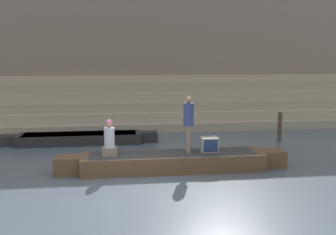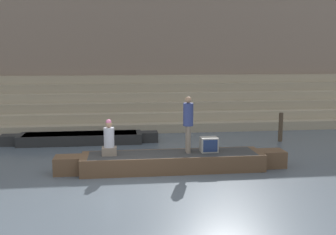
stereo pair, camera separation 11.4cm
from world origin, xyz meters
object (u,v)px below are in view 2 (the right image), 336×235
Objects in this scene: mooring_post at (281,127)px; person_standing at (188,120)px; person_rowing at (109,140)px; moored_boat_shore at (81,138)px; rowboat_main at (173,161)px; tv_set at (209,144)px.

person_standing is at bearing -142.20° from mooring_post.
moored_boat_shore is (-1.22, 4.02, -0.74)m from person_rowing.
person_rowing is (-1.88, 0.03, 0.68)m from rowboat_main.
rowboat_main is at bearing -179.90° from person_standing.
rowboat_main is 1.21m from tv_set.
person_standing is 0.28× the size of moored_boat_shore.
tv_set is 5.82m from moored_boat_shore.
rowboat_main is 5.10m from moored_boat_shore.
moored_boat_shore is at bearing 134.71° from tv_set.
moored_boat_shore is at bearing 129.01° from rowboat_main.
tv_set is at bearing 5.02° from rowboat_main.
moored_boat_shore is 5.22× the size of mooring_post.
mooring_post is (7.93, -0.60, 0.37)m from moored_boat_shore.
person_standing reaches higher than person_rowing.
person_standing reaches higher than rowboat_main.
person_rowing is (-2.36, -0.04, -0.55)m from person_standing.
tv_set is at bearing -38.42° from moored_boat_shore.
person_rowing reaches higher than moored_boat_shore.
moored_boat_shore is 7.96m from mooring_post.
rowboat_main is 6.52× the size of person_rowing.
rowboat_main is at bearing -47.64° from moored_boat_shore.
tv_set reaches higher than rowboat_main.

